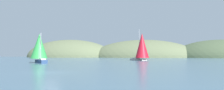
{
  "coord_description": "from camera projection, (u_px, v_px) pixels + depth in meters",
  "views": [
    {
      "loc": [
        11.86,
        -22.18,
        2.1
      ],
      "look_at": [
        0.0,
        37.82,
        5.08
      ],
      "focal_mm": 32.33,
      "sensor_mm": 36.0,
      "label": 1
    }
  ],
  "objects": [
    {
      "name": "ground_plane",
      "position": [
        50.0,
        72.0,
        23.93
      ],
      "size": [
        360.0,
        360.0,
        0.0
      ],
      "primitive_type": "plane",
      "color": "#426075"
    },
    {
      "name": "headland_right",
      "position": [
        220.0,
        58.0,
        144.59
      ],
      "size": [
        67.93,
        44.0,
        26.01
      ],
      "primitive_type": "ellipsoid",
      "color": "#425138",
      "rests_on": "ground_plane"
    },
    {
      "name": "headland_left",
      "position": [
        70.0,
        57.0,
        166.87
      ],
      "size": [
        73.73,
        44.0,
        29.07
      ],
      "primitive_type": "ellipsoid",
      "color": "#5B6647",
      "rests_on": "ground_plane"
    },
    {
      "name": "headland_center",
      "position": [
        143.0,
        58.0,
        155.24
      ],
      "size": [
        81.95,
        44.0,
        27.22
      ],
      "primitive_type": "ellipsoid",
      "color": "#5B6647",
      "rests_on": "ground_plane"
    },
    {
      "name": "sailboat_crimson_sail",
      "position": [
        142.0,
        46.0,
        73.84
      ],
      "size": [
        8.4,
        9.36,
        11.8
      ],
      "color": "#B7B2A8",
      "rests_on": "ground_plane"
    },
    {
      "name": "sailboat_green_sail",
      "position": [
        39.0,
        47.0,
        52.55
      ],
      "size": [
        7.05,
        6.92,
        7.73
      ],
      "color": "navy",
      "rests_on": "ground_plane"
    }
  ]
}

